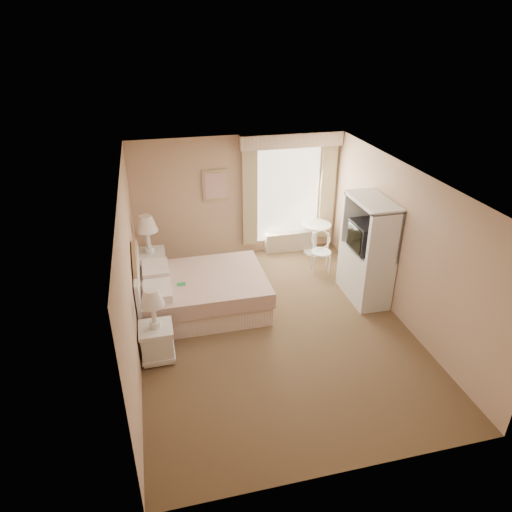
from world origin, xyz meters
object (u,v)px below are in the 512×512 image
object	(u,v)px
cafe_chair	(321,248)
armoire	(367,258)
nightstand_near	(156,334)
bed	(197,292)
round_table	(316,234)
nightstand_far	(150,259)

from	to	relation	value
cafe_chair	armoire	size ratio (longest dim) A/B	0.44
nightstand_near	cafe_chair	distance (m)	3.81
bed	armoire	world-z (taller)	armoire
round_table	bed	bearing A→B (deg)	-149.51
cafe_chair	armoire	distance (m)	1.21
cafe_chair	nightstand_far	bearing A→B (deg)	-172.62
nightstand_far	round_table	distance (m)	3.45
armoire	bed	bearing A→B (deg)	175.05
bed	cafe_chair	world-z (taller)	bed
armoire	cafe_chair	bearing A→B (deg)	109.90
nightstand_near	nightstand_far	bearing A→B (deg)	90.00
nightstand_near	nightstand_far	distance (m)	2.23
nightstand_near	armoire	bearing A→B (deg)	13.59
bed	round_table	distance (m)	3.13
round_table	cafe_chair	xyz separation A→B (m)	(-0.17, -0.74, 0.03)
nightstand_far	bed	bearing A→B (deg)	-56.76
nightstand_near	round_table	size ratio (longest dim) A/B	1.77
round_table	cafe_chair	size ratio (longest dim) A/B	0.81
cafe_chair	armoire	world-z (taller)	armoire
armoire	nightstand_far	bearing A→B (deg)	159.70
cafe_chair	armoire	bearing A→B (deg)	-58.45
round_table	nightstand_near	bearing A→B (deg)	-141.42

